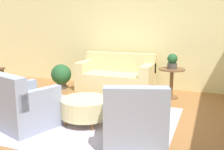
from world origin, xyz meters
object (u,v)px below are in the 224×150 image
armchair_left (23,107)px  potted_plant_floor (61,75)px  potted_plant_on_side_table (172,61)px  armchair_right (135,123)px  side_table (172,78)px  ottoman_table (85,107)px  couch (116,77)px

armchair_left → potted_plant_floor: 2.61m
potted_plant_floor → potted_plant_on_side_table: bearing=3.5°
armchair_right → side_table: armchair_right is taller
ottoman_table → potted_plant_on_side_table: potted_plant_on_side_table is taller
potted_plant_floor → armchair_left: bearing=-71.5°
armchair_right → potted_plant_floor: size_ratio=1.61×
armchair_left → side_table: size_ratio=1.53×
couch → ottoman_table: bearing=-82.9°
side_table → armchair_right: bearing=-92.1°
ottoman_table → potted_plant_on_side_table: 2.45m
armchair_right → potted_plant_on_side_table: size_ratio=3.06×
armchair_left → potted_plant_on_side_table: 3.35m
couch → ottoman_table: size_ratio=2.25×
couch → armchair_left: size_ratio=1.82×
armchair_left → side_table: (1.98, 2.65, 0.12)m
couch → side_table: couch is taller
armchair_left → potted_plant_floor: armchair_left is taller
ottoman_table → side_table: side_table is taller
ottoman_table → side_table: (1.14, 2.09, 0.19)m
armchair_left → armchair_right: same height
side_table → potted_plant_floor: size_ratio=1.06×
potted_plant_floor → armchair_right: bearing=-42.4°
armchair_right → side_table: bearing=87.9°
side_table → couch: bearing=171.7°
armchair_left → potted_plant_on_side_table: (1.98, 2.65, 0.50)m
armchair_left → ottoman_table: armchair_left is taller
armchair_right → potted_plant_floor: (-2.71, 2.48, 0.01)m
side_table → armchair_left: bearing=-126.8°
potted_plant_on_side_table → potted_plant_floor: (-2.81, -0.17, -0.49)m
armchair_left → potted_plant_floor: bearing=108.5°
armchair_left → couch: bearing=78.9°
armchair_left → potted_plant_on_side_table: potted_plant_on_side_table is taller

